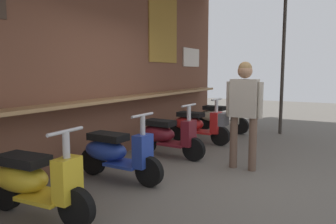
{
  "coord_description": "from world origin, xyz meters",
  "views": [
    {
      "loc": [
        -4.27,
        -1.74,
        1.52
      ],
      "look_at": [
        0.72,
        1.02,
        0.81
      ],
      "focal_mm": 34.84,
      "sensor_mm": 36.0,
      "label": 1
    }
  ],
  "objects_px": {
    "scooter_yellow": "(32,181)",
    "scooter_blue": "(115,152)",
    "scooter_cream": "(219,117)",
    "shopper_with_handbag": "(243,105)",
    "scooter_red": "(195,125)",
    "scooter_maroon": "(165,135)"
  },
  "relations": [
    {
      "from": "scooter_blue",
      "to": "scooter_cream",
      "type": "xyz_separation_m",
      "value": [
        4.21,
        -0.0,
        0.0
      ]
    },
    {
      "from": "scooter_yellow",
      "to": "scooter_blue",
      "type": "relative_size",
      "value": 1.0
    },
    {
      "from": "scooter_blue",
      "to": "scooter_maroon",
      "type": "xyz_separation_m",
      "value": [
        1.45,
        -0.0,
        0.0
      ]
    },
    {
      "from": "scooter_maroon",
      "to": "scooter_cream",
      "type": "distance_m",
      "value": 2.77
    },
    {
      "from": "scooter_red",
      "to": "shopper_with_handbag",
      "type": "bearing_deg",
      "value": -41.01
    },
    {
      "from": "scooter_red",
      "to": "shopper_with_handbag",
      "type": "height_order",
      "value": "shopper_with_handbag"
    },
    {
      "from": "scooter_blue",
      "to": "scooter_maroon",
      "type": "height_order",
      "value": "same"
    },
    {
      "from": "scooter_blue",
      "to": "scooter_red",
      "type": "distance_m",
      "value": 2.77
    },
    {
      "from": "scooter_red",
      "to": "scooter_maroon",
      "type": "bearing_deg",
      "value": -86.2
    },
    {
      "from": "scooter_yellow",
      "to": "scooter_red",
      "type": "height_order",
      "value": "same"
    },
    {
      "from": "scooter_yellow",
      "to": "scooter_red",
      "type": "relative_size",
      "value": 1.0
    },
    {
      "from": "scooter_blue",
      "to": "scooter_cream",
      "type": "height_order",
      "value": "same"
    },
    {
      "from": "scooter_yellow",
      "to": "scooter_blue",
      "type": "height_order",
      "value": "same"
    },
    {
      "from": "scooter_yellow",
      "to": "scooter_maroon",
      "type": "height_order",
      "value": "same"
    },
    {
      "from": "shopper_with_handbag",
      "to": "scooter_blue",
      "type": "bearing_deg",
      "value": -45.64
    },
    {
      "from": "shopper_with_handbag",
      "to": "scooter_red",
      "type": "bearing_deg",
      "value": -133.99
    },
    {
      "from": "scooter_cream",
      "to": "shopper_with_handbag",
      "type": "distance_m",
      "value": 3.26
    },
    {
      "from": "scooter_maroon",
      "to": "scooter_cream",
      "type": "relative_size",
      "value": 1.0
    },
    {
      "from": "scooter_blue",
      "to": "scooter_red",
      "type": "relative_size",
      "value": 1.0
    },
    {
      "from": "scooter_maroon",
      "to": "scooter_red",
      "type": "height_order",
      "value": "same"
    },
    {
      "from": "scooter_yellow",
      "to": "scooter_blue",
      "type": "distance_m",
      "value": 1.38
    },
    {
      "from": "scooter_blue",
      "to": "scooter_red",
      "type": "xyz_separation_m",
      "value": [
        2.77,
        -0.0,
        0.0
      ]
    }
  ]
}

